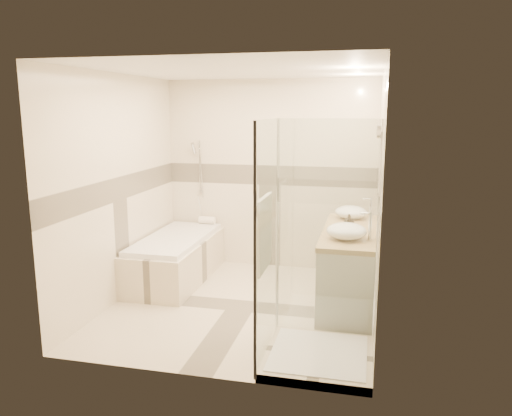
% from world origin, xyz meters
% --- Properties ---
extents(room, '(2.82, 3.02, 2.52)m').
position_xyz_m(room, '(0.06, 0.01, 1.26)').
color(room, '#C1B39A').
rests_on(room, ground).
extents(bathtub, '(0.75, 1.70, 0.56)m').
position_xyz_m(bathtub, '(-1.02, 0.65, 0.31)').
color(bathtub, beige).
rests_on(bathtub, ground).
extents(vanity, '(0.58, 1.62, 0.85)m').
position_xyz_m(vanity, '(1.12, 0.30, 0.43)').
color(vanity, silver).
rests_on(vanity, ground).
extents(shower_enclosure, '(0.96, 0.93, 2.04)m').
position_xyz_m(shower_enclosure, '(0.83, -0.97, 0.51)').
color(shower_enclosure, beige).
rests_on(shower_enclosure, ground).
extents(vessel_sink_near, '(0.37, 0.37, 0.15)m').
position_xyz_m(vessel_sink_near, '(1.10, 0.87, 0.92)').
color(vessel_sink_near, white).
rests_on(vessel_sink_near, vanity).
extents(vessel_sink_far, '(0.40, 0.40, 0.16)m').
position_xyz_m(vessel_sink_far, '(1.10, -0.10, 0.93)').
color(vessel_sink_far, white).
rests_on(vessel_sink_far, vanity).
extents(faucet_near, '(0.11, 0.03, 0.26)m').
position_xyz_m(faucet_near, '(1.32, 0.87, 1.00)').
color(faucet_near, silver).
rests_on(faucet_near, vanity).
extents(faucet_far, '(0.12, 0.03, 0.29)m').
position_xyz_m(faucet_far, '(1.32, -0.10, 1.02)').
color(faucet_far, silver).
rests_on(faucet_far, vanity).
extents(amenity_bottle_a, '(0.09, 0.09, 0.15)m').
position_xyz_m(amenity_bottle_a, '(1.10, 0.26, 0.93)').
color(amenity_bottle_a, black).
rests_on(amenity_bottle_a, vanity).
extents(amenity_bottle_b, '(0.12, 0.12, 0.15)m').
position_xyz_m(amenity_bottle_b, '(1.10, 0.40, 0.92)').
color(amenity_bottle_b, black).
rests_on(amenity_bottle_b, vanity).
extents(folded_towels, '(0.19, 0.27, 0.08)m').
position_xyz_m(folded_towels, '(1.10, 0.94, 0.89)').
color(folded_towels, white).
rests_on(folded_towels, vanity).
extents(rolled_towel, '(0.22, 0.10, 0.10)m').
position_xyz_m(rolled_towel, '(-0.86, 1.41, 0.61)').
color(rolled_towel, white).
rests_on(rolled_towel, bathtub).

